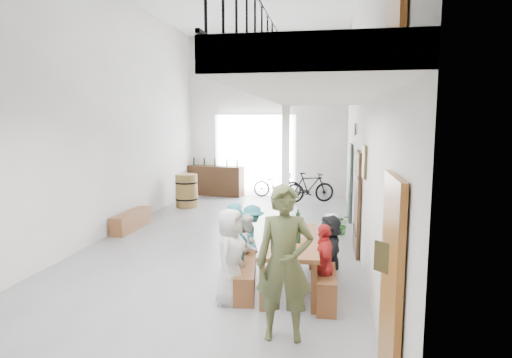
% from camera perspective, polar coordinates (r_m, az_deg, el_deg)
% --- Properties ---
extents(floor, '(12.00, 12.00, 0.00)m').
position_cam_1_polar(floor, '(9.35, -3.91, -8.30)').
color(floor, slate).
rests_on(floor, ground).
extents(room_walls, '(12.00, 12.00, 12.00)m').
position_cam_1_polar(room_walls, '(9.05, -4.12, 13.90)').
color(room_walls, white).
rests_on(room_walls, ground).
extents(gateway_portal, '(2.80, 0.08, 2.80)m').
position_cam_1_polar(gateway_portal, '(14.94, -0.14, 3.18)').
color(gateway_portal, white).
rests_on(gateway_portal, ground).
extents(right_wall_decor, '(0.07, 8.28, 5.07)m').
position_cam_1_polar(right_wall_decor, '(6.95, 14.35, 0.59)').
color(right_wall_decor, brown).
rests_on(right_wall_decor, ground).
extents(balcony, '(1.52, 5.62, 4.00)m').
position_cam_1_polar(balcony, '(5.63, 8.34, 11.60)').
color(balcony, white).
rests_on(balcony, ground).
extents(tasting_table, '(0.94, 2.07, 0.79)m').
position_cam_1_polar(tasting_table, '(6.66, 4.60, -8.59)').
color(tasting_table, brown).
rests_on(tasting_table, ground).
extents(bench_inner, '(0.56, 1.84, 0.42)m').
position_cam_1_polar(bench_inner, '(6.94, -1.33, -12.21)').
color(bench_inner, brown).
rests_on(bench_inner, ground).
extents(bench_wall, '(0.31, 2.04, 0.47)m').
position_cam_1_polar(bench_wall, '(6.81, 9.27, -12.49)').
color(bench_wall, brown).
rests_on(bench_wall, ground).
extents(tableware, '(0.52, 1.53, 0.35)m').
position_cam_1_polar(tableware, '(6.79, 4.26, -6.33)').
color(tableware, black).
rests_on(tableware, tasting_table).
extents(side_bench, '(0.37, 1.52, 0.42)m').
position_cam_1_polar(side_bench, '(10.71, -16.28, -5.35)').
color(side_bench, brown).
rests_on(side_bench, ground).
extents(oak_barrel, '(0.68, 0.68, 1.00)m').
position_cam_1_polar(oak_barrel, '(13.08, -9.23, -1.53)').
color(oak_barrel, olive).
rests_on(oak_barrel, ground).
extents(serving_counter, '(2.01, 0.83, 1.03)m').
position_cam_1_polar(serving_counter, '(15.04, -5.40, -0.22)').
color(serving_counter, '#3A2410').
rests_on(serving_counter, ground).
extents(counter_bottles, '(1.69, 0.34, 0.28)m').
position_cam_1_polar(counter_bottles, '(14.95, -5.45, 2.26)').
color(counter_bottles, black).
rests_on(counter_bottles, serving_counter).
extents(guest_left_a, '(0.50, 0.71, 1.36)m').
position_cam_1_polar(guest_left_a, '(6.15, -3.47, -10.22)').
color(guest_left_a, silver).
rests_on(guest_left_a, ground).
extents(guest_left_b, '(0.44, 0.56, 1.34)m').
position_cam_1_polar(guest_left_b, '(6.63, -2.52, -8.96)').
color(guest_left_b, '#226973').
rests_on(guest_left_b, ground).
extents(guest_left_c, '(0.49, 0.58, 1.07)m').
position_cam_1_polar(guest_left_c, '(7.12, -1.08, -8.94)').
color(guest_left_c, silver).
rests_on(guest_left_c, ground).
extents(guest_left_d, '(0.58, 0.81, 1.13)m').
position_cam_1_polar(guest_left_d, '(7.59, -0.50, -7.67)').
color(guest_left_d, '#226973').
rests_on(guest_left_d, ground).
extents(guest_right_a, '(0.39, 0.72, 1.17)m').
position_cam_1_polar(guest_right_a, '(6.16, 9.00, -11.23)').
color(guest_right_a, red).
rests_on(guest_right_a, ground).
extents(guest_right_b, '(0.39, 1.09, 1.16)m').
position_cam_1_polar(guest_right_b, '(6.75, 9.83, -9.56)').
color(guest_right_b, black).
rests_on(guest_right_b, ground).
extents(guest_right_c, '(0.48, 0.59, 1.04)m').
position_cam_1_polar(guest_right_c, '(7.44, 9.91, -8.43)').
color(guest_right_c, silver).
rests_on(guest_right_c, ground).
extents(host_standing, '(0.71, 0.50, 1.85)m').
position_cam_1_polar(host_standing, '(5.10, 3.84, -11.14)').
color(host_standing, '#474E2C').
rests_on(host_standing, ground).
extents(potted_plant, '(0.49, 0.45, 0.48)m').
position_cam_1_polar(potted_plant, '(10.01, 11.30, -5.95)').
color(potted_plant, '#164612').
rests_on(potted_plant, ground).
extents(bicycle_near, '(1.65, 0.60, 0.86)m').
position_cam_1_polar(bicycle_near, '(14.60, 2.86, -0.77)').
color(bicycle_near, black).
rests_on(bicycle_near, ground).
extents(bicycle_far, '(1.66, 0.96, 0.96)m').
position_cam_1_polar(bicycle_far, '(13.75, 7.18, -1.12)').
color(bicycle_far, black).
rests_on(bicycle_far, ground).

